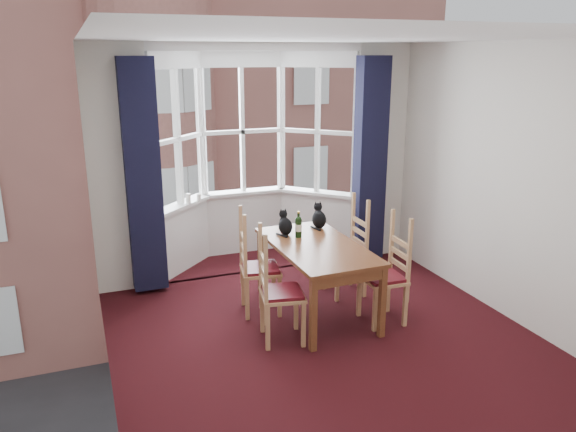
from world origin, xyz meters
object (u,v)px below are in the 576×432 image
chair_left_near (273,295)px  wine_bottle (298,226)px  dining_table (317,252)px  candle_tall (188,198)px  candle_short (199,198)px  cat_left (285,225)px  chair_right_far (352,253)px  chair_left_far (252,270)px  chair_right_near (391,277)px  cat_right (319,218)px

chair_left_near → wine_bottle: bearing=52.5°
dining_table → wine_bottle: bearing=105.7°
dining_table → candle_tall: 2.02m
chair_left_near → candle_short: (-0.22, 2.18, 0.45)m
chair_left_near → candle_short: 2.24m
chair_left_near → candle_short: candle_short is taller
dining_table → cat_left: (-0.18, 0.44, 0.19)m
chair_right_far → chair_left_far: bearing=-175.8°
wine_bottle → candle_short: 1.66m
chair_left_far → candle_short: bearing=98.3°
chair_right_near → candle_short: 2.70m
chair_right_far → cat_right: (-0.33, 0.19, 0.41)m
wine_bottle → candle_tall: 1.70m
chair_left_far → cat_left: cat_left is taller
chair_left_far → wine_bottle: bearing=4.6°
chair_right_far → dining_table: bearing=-149.8°
chair_left_near → cat_right: cat_right is taller
chair_right_near → cat_right: 1.12m
cat_left → candle_tall: size_ratio=2.28×
chair_right_near → chair_right_far: bearing=93.4°
chair_left_far → cat_left: (0.44, 0.19, 0.40)m
dining_table → chair_right_far: size_ratio=1.71×
cat_left → candle_tall: (-0.81, 1.30, 0.06)m
chair_right_far → cat_right: bearing=149.9°
chair_left_far → chair_right_near: size_ratio=1.00×
cat_left → wine_bottle: 0.17m
chair_right_near → candle_short: (-1.49, 2.20, 0.45)m
cat_right → cat_left: bearing=-167.7°
dining_table → candle_short: bearing=115.7°
chair_right_near → chair_right_far: 0.78m
chair_right_near → cat_left: size_ratio=3.24×
chair_right_far → candle_tall: bearing=138.7°
dining_table → cat_right: cat_right is taller
chair_left_far → dining_table: bearing=-22.3°
chair_right_near → cat_right: (-0.38, 0.97, 0.41)m
dining_table → chair_left_far: (-0.63, 0.26, -0.21)m
candle_tall → candle_short: (0.14, 0.03, -0.01)m
chair_left_far → wine_bottle: size_ratio=3.22×
cat_left → wine_bottle: size_ratio=0.99×
chair_right_near → candle_tall: 2.75m
cat_right → wine_bottle: bearing=-145.4°
cat_left → wine_bottle: wine_bottle is taller
chair_left_near → chair_left_far: 0.67m
dining_table → chair_right_far: bearing=30.2°
candle_tall → chair_left_far: bearing=-76.3°
chair_right_far → cat_left: size_ratio=3.24×
dining_table → chair_right_far: (0.60, 0.35, -0.21)m
chair_left_far → cat_left: size_ratio=3.24×
cat_right → wine_bottle: size_ratio=1.04×
chair_right_near → wine_bottle: 1.11m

